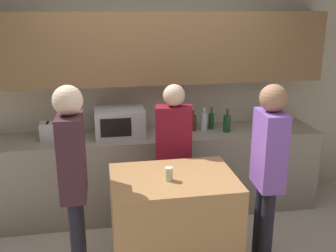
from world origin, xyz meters
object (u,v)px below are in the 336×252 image
at_px(microwave, 120,122).
at_px(bottle_0, 182,121).
at_px(cup_0, 169,174).
at_px(bottle_4, 227,123).
at_px(toaster, 53,131).
at_px(person_center, 73,173).
at_px(bottle_3, 211,121).
at_px(person_left, 174,150).
at_px(potted_plant, 275,111).
at_px(person_right, 268,165).
at_px(bottle_2, 204,122).
at_px(bottle_1, 193,123).

distance_m(microwave, bottle_0, 0.71).
bearing_deg(cup_0, bottle_4, 53.98).
xyz_separation_m(bottle_0, cup_0, (-0.39, -1.34, -0.03)).
distance_m(toaster, person_center, 1.20).
height_order(bottle_3, person_left, person_left).
relative_size(cup_0, person_left, 0.07).
xyz_separation_m(potted_plant, cup_0, (-1.45, -1.25, -0.12)).
height_order(cup_0, person_right, person_right).
bearing_deg(bottle_4, person_center, -145.27).
relative_size(person_left, person_right, 0.94).
height_order(toaster, person_right, person_right).
bearing_deg(person_center, bottle_0, 139.38).
height_order(bottle_0, cup_0, bottle_0).
distance_m(bottle_0, bottle_3, 0.33).
bearing_deg(person_left, microwave, -38.38).
distance_m(microwave, bottle_4, 1.17).
relative_size(toaster, bottle_3, 1.04).
height_order(bottle_2, person_center, person_center).
bearing_deg(microwave, person_right, -47.37).
relative_size(person_center, person_right, 1.02).
height_order(cup_0, person_left, person_left).
bearing_deg(bottle_3, bottle_4, -46.15).
relative_size(bottle_1, person_center, 0.14).
bearing_deg(bottle_1, person_center, -135.51).
distance_m(toaster, bottle_4, 1.86).
xyz_separation_m(bottle_0, bottle_4, (0.47, -0.15, -0.00)).
distance_m(microwave, bottle_3, 1.03).
relative_size(microwave, toaster, 2.00).
bearing_deg(toaster, person_right, -34.07).
bearing_deg(bottle_2, bottle_4, -18.15).
relative_size(bottle_4, person_right, 0.16).
bearing_deg(toaster, bottle_0, 3.46).
distance_m(microwave, cup_0, 1.29).
xyz_separation_m(bottle_2, person_left, (-0.45, -0.57, -0.10)).
bearing_deg(bottle_3, person_left, -130.95).
relative_size(toaster, person_right, 0.16).
bearing_deg(bottle_1, potted_plant, -2.77).
relative_size(potted_plant, cup_0, 3.67).
distance_m(bottle_4, cup_0, 1.46).
xyz_separation_m(bottle_1, bottle_4, (0.35, -0.12, 0.01)).
height_order(toaster, cup_0, toaster).
bearing_deg(person_left, potted_plant, -145.07).
relative_size(potted_plant, person_left, 0.25).
xyz_separation_m(bottle_1, bottle_3, (0.21, 0.03, 0.01)).
xyz_separation_m(toaster, potted_plant, (2.45, -0.00, 0.11)).
height_order(microwave, cup_0, microwave).
height_order(bottle_3, person_center, person_center).
bearing_deg(potted_plant, microwave, -179.95).
relative_size(potted_plant, bottle_0, 1.45).
distance_m(bottle_2, person_left, 0.73).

